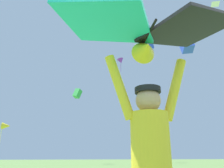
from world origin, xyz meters
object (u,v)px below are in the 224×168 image
object	(u,v)px
distant_kite_green_overhead_distant	(77,94)
distant_kite_purple_low_left	(121,61)
kite_flyer_person	(151,165)
distant_kite_blue_mid_right	(151,45)
distant_kite_white_high_right	(215,4)
held_stunt_kite	(147,32)
distant_kite_blue_mid_left	(146,34)
distant_kite_black_low_right	(145,100)
marker_flag	(5,131)
distant_kite_blue_far_center	(186,44)

from	to	relation	value
distant_kite_green_overhead_distant	distant_kite_purple_low_left	world-z (taller)	distant_kite_purple_low_left
kite_flyer_person	distant_kite_blue_mid_right	distance (m)	35.19
distant_kite_green_overhead_distant	distant_kite_white_high_right	xyz separation A→B (m)	(9.94, -17.91, 2.39)
distant_kite_green_overhead_distant	distant_kite_white_high_right	world-z (taller)	distant_kite_white_high_right
distant_kite_purple_low_left	kite_flyer_person	bearing A→B (deg)	-100.49
held_stunt_kite	distant_kite_blue_mid_left	bearing A→B (deg)	71.88
distant_kite_white_high_right	distant_kite_black_low_right	bearing A→B (deg)	87.86
distant_kite_white_high_right	distant_kite_green_overhead_distant	bearing A→B (deg)	119.04
distant_kite_blue_mid_right	marker_flag	xyz separation A→B (m)	(-13.51, -22.49, -16.07)
held_stunt_kite	distant_kite_white_high_right	world-z (taller)	distant_kite_white_high_right
kite_flyer_person	held_stunt_kite	world-z (taller)	held_stunt_kite
marker_flag	distant_kite_blue_mid_right	bearing A→B (deg)	59.01
distant_kite_blue_mid_right	distant_kite_blue_mid_left	distance (m)	15.18
kite_flyer_person	distant_kite_purple_low_left	distance (m)	37.29
held_stunt_kite	distant_kite_blue_far_center	xyz separation A→B (m)	(5.71, 9.63, 5.38)
distant_kite_blue_mid_right	distant_kite_purple_low_left	distance (m)	6.02
distant_kite_blue_far_center	distant_kite_black_low_right	size ratio (longest dim) A/B	0.43
distant_kite_white_high_right	marker_flag	xyz separation A→B (m)	(-12.16, -4.07, -9.82)
distant_kite_blue_far_center	marker_flag	distance (m)	10.99
distant_kite_black_low_right	distant_kite_blue_mid_left	xyz separation A→B (m)	(-4.46, -15.36, 2.47)
distant_kite_black_low_right	distant_kite_blue_far_center	bearing A→B (deg)	-100.45
distant_kite_white_high_right	distant_kite_blue_mid_left	bearing A→B (deg)	124.28
kite_flyer_person	distant_kite_blue_far_center	size ratio (longest dim) A/B	1.55
distant_kite_white_high_right	distant_kite_blue_mid_right	distance (m)	19.50
held_stunt_kite	distant_kite_green_overhead_distant	bearing A→B (deg)	91.97
held_stunt_kite	distant_kite_blue_mid_right	xyz separation A→B (m)	(10.31, 29.12, 15.76)
distant_kite_green_overhead_distant	marker_flag	size ratio (longest dim) A/B	0.71
distant_kite_blue_mid_right	distant_kite_blue_mid_left	bearing A→B (deg)	-111.16
held_stunt_kite	distant_kite_blue_far_center	distance (m)	12.42
held_stunt_kite	distant_kite_blue_far_center	size ratio (longest dim) A/B	1.51
distant_kite_green_overhead_distant	marker_flag	bearing A→B (deg)	-95.75
distant_kite_black_low_right	held_stunt_kite	bearing A→B (deg)	-107.19
distant_kite_white_high_right	distant_kite_blue_mid_right	size ratio (longest dim) A/B	0.50
distant_kite_black_low_right	distant_kite_blue_mid_left	bearing A→B (deg)	-106.20
distant_kite_purple_low_left	distant_kite_white_high_right	bearing A→B (deg)	-82.93
distant_kite_blue_mid_right	distant_kite_black_low_right	bearing A→B (deg)	103.70
distant_kite_purple_low_left	distant_kite_blue_mid_right	bearing A→B (deg)	-45.21
distant_kite_black_low_right	distant_kite_blue_mid_left	world-z (taller)	distant_kite_blue_mid_left
kite_flyer_person	distant_kite_purple_low_left	bearing A→B (deg)	79.51
distant_kite_blue_mid_right	distant_kite_black_low_right	xyz separation A→B (m)	(-0.57, 2.35, -8.44)
distant_kite_blue_far_center	distant_kite_black_low_right	bearing A→B (deg)	79.55
marker_flag	distant_kite_blue_mid_left	bearing A→B (deg)	48.20
held_stunt_kite	distant_kite_green_overhead_distant	world-z (taller)	distant_kite_green_overhead_distant
held_stunt_kite	distant_kite_blue_mid_right	world-z (taller)	distant_kite_blue_mid_right
kite_flyer_person	distant_kite_black_low_right	bearing A→B (deg)	72.78
distant_kite_blue_far_center	distant_kite_blue_mid_right	bearing A→B (deg)	76.71
distant_kite_white_high_right	marker_flag	size ratio (longest dim) A/B	0.34
distant_kite_white_high_right	distant_kite_blue_far_center	distance (m)	5.36
distant_kite_purple_low_left	distant_kite_blue_mid_left	world-z (taller)	distant_kite_purple_low_left
distant_kite_white_high_right	distant_kite_blue_mid_left	distance (m)	6.55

